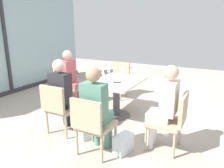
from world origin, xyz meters
TOP-DOWN VIEW (x-y plane):
  - ground_plane at (0.00, 0.00)m, footprint 12.00×12.00m
  - window_wall_backdrop at (0.00, 3.20)m, footprint 5.78×0.10m
  - dining_table_main at (0.00, 0.00)m, footprint 1.21×0.87m
  - chair_far_left at (-1.11, 0.49)m, footprint 0.50×0.46m
  - chair_side_end at (-1.39, -0.33)m, footprint 0.50×0.46m
  - chair_front_left at (-0.74, -1.24)m, footprint 0.46×0.50m
  - chair_near_window at (0.00, 1.24)m, footprint 0.46×0.51m
  - chair_far_right at (1.11, 0.49)m, footprint 0.50×0.46m
  - person_far_left at (-1.01, 0.49)m, footprint 0.39×0.34m
  - person_side_end at (-1.28, -0.33)m, footprint 0.39×0.34m
  - person_front_left at (-0.74, -1.14)m, footprint 0.34×0.39m
  - person_near_window at (-0.00, 1.14)m, footprint 0.34×0.39m
  - wine_glass_0 at (0.28, 0.32)m, footprint 0.07×0.07m
  - wine_glass_1 at (-0.11, 0.23)m, footprint 0.07×0.07m
  - wine_glass_2 at (-0.13, -0.28)m, footprint 0.07×0.07m
  - wine_glass_3 at (0.09, 0.36)m, footprint 0.07×0.07m
  - wine_glass_4 at (-0.27, -0.29)m, footprint 0.07×0.07m
  - wine_glass_5 at (0.52, 0.10)m, footprint 0.07×0.07m
  - wine_glass_6 at (-0.48, 0.02)m, footprint 0.07×0.07m
  - coffee_cup at (-0.10, 0.09)m, footprint 0.08×0.08m
  - cell_phone_on_table at (-0.11, -0.07)m, footprint 0.13×0.16m
  - handbag_0 at (-1.01, -0.01)m, footprint 0.34×0.28m
  - handbag_1 at (-1.13, -0.68)m, footprint 0.33×0.23m

SIDE VIEW (x-z plane):
  - ground_plane at x=0.00m, z-range 0.00..0.00m
  - handbag_0 at x=-1.01m, z-range 0.00..0.28m
  - handbag_1 at x=-1.13m, z-range 0.00..0.28m
  - chair_far_left at x=-1.11m, z-range 0.06..0.93m
  - chair_side_end at x=-1.39m, z-range 0.06..0.93m
  - chair_front_left at x=-0.74m, z-range 0.06..0.93m
  - chair_near_window at x=0.00m, z-range 0.06..0.93m
  - chair_far_right at x=1.11m, z-range 0.06..0.93m
  - dining_table_main at x=0.00m, z-range 0.17..0.90m
  - person_far_left at x=-1.01m, z-range 0.07..1.33m
  - person_side_end at x=-1.28m, z-range 0.07..1.33m
  - person_front_left at x=-0.74m, z-range 0.07..1.33m
  - person_near_window at x=0.00m, z-range 0.07..1.33m
  - cell_phone_on_table at x=-0.11m, z-range 0.73..0.74m
  - coffee_cup at x=-0.10m, z-range 0.73..0.82m
  - wine_glass_0 at x=0.28m, z-range 0.77..0.95m
  - wine_glass_1 at x=-0.11m, z-range 0.77..0.95m
  - wine_glass_2 at x=-0.13m, z-range 0.77..0.95m
  - wine_glass_3 at x=0.09m, z-range 0.77..0.95m
  - wine_glass_4 at x=-0.27m, z-range 0.77..0.95m
  - wine_glass_5 at x=0.52m, z-range 0.77..0.95m
  - wine_glass_6 at x=-0.48m, z-range 0.77..0.95m
  - window_wall_backdrop at x=0.00m, z-range -0.14..2.56m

